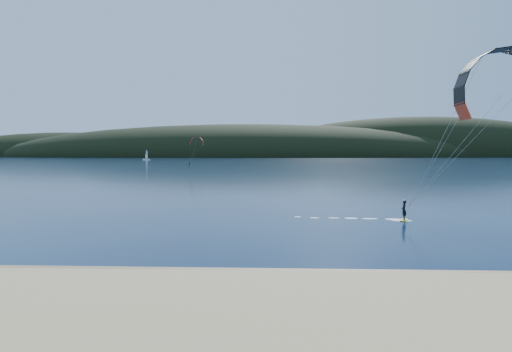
# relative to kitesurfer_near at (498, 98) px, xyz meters

# --- Properties ---
(ground) EXTENTS (1800.00, 1800.00, 0.00)m
(ground) POSITION_rel_kitesurfer_near_xyz_m (-22.11, -20.80, -11.25)
(ground) COLOR black
(ground) RESTS_ON ground
(wet_sand) EXTENTS (220.00, 2.50, 0.10)m
(wet_sand) POSITION_rel_kitesurfer_near_xyz_m (-22.11, -16.30, -11.20)
(wet_sand) COLOR #8A7950
(wet_sand) RESTS_ON ground
(headland) EXTENTS (1200.00, 310.00, 140.00)m
(headland) POSITION_rel_kitesurfer_near_xyz_m (-21.48, 724.49, -11.25)
(headland) COLOR black
(headland) RESTS_ON ground
(kitesurfer_near) EXTENTS (22.27, 6.46, 15.36)m
(kitesurfer_near) POSITION_rel_kitesurfer_near_xyz_m (0.00, 0.00, 0.00)
(kitesurfer_near) COLOR yellow
(kitesurfer_near) RESTS_ON ground
(kitesurfer_far) EXTENTS (8.10, 5.04, 13.20)m
(kitesurfer_far) POSITION_rel_kitesurfer_near_xyz_m (-58.01, 176.15, -0.12)
(kitesurfer_far) COLOR yellow
(kitesurfer_far) RESTS_ON ground
(sailboat) EXTENTS (7.35, 4.83, 10.26)m
(sailboat) POSITION_rel_kitesurfer_near_xyz_m (-141.34, 371.31, -10.49)
(sailboat) COLOR white
(sailboat) RESTS_ON ground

